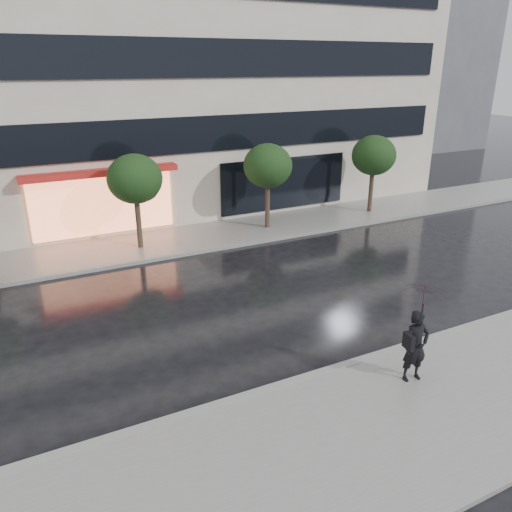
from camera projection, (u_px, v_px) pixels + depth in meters
ground at (341, 345)px, 13.84m from camera, size 120.00×120.00×0.00m
sidewalk_near at (427, 411)px, 11.11m from camera, size 60.00×4.50×0.12m
sidewalk_far at (206, 236)px, 22.35m from camera, size 60.00×3.50×0.12m
curb_near at (364, 360)px, 12.98m from camera, size 60.00×0.25×0.14m
curb_far at (221, 248)px, 20.89m from camera, size 60.00×0.25×0.14m
office_building at (144, 27)px, 25.54m from camera, size 30.00×12.76×18.00m
bg_building_right at (399, 55)px, 45.18m from camera, size 12.00×12.00×16.00m
tree_mid_west at (136, 180)px, 19.89m from camera, size 2.20×2.20×3.99m
tree_mid_east at (269, 167)px, 22.42m from camera, size 2.20×2.20×3.99m
tree_far_east at (374, 157)px, 24.94m from camera, size 2.20×2.20×3.99m
pedestrian_with_umbrella at (420, 320)px, 11.58m from camera, size 1.07×1.09×2.50m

